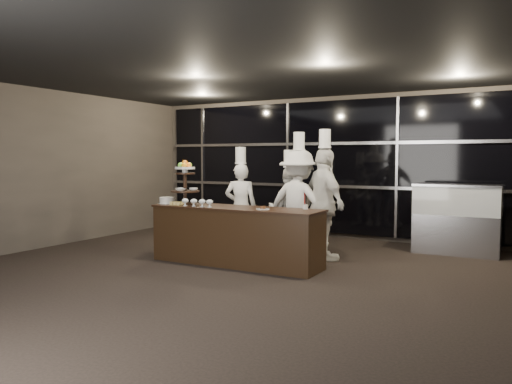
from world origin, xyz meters
The scene contains 14 objects.
room centered at (0.00, 0.00, 1.50)m, with size 10.00×10.00×10.00m.
window_wall centered at (0.00, 4.94, 1.50)m, with size 8.60×0.10×2.80m.
buffet_counter centered at (-0.54, 1.63, 0.47)m, with size 2.84×0.74×0.92m.
display_stand centered at (-1.54, 1.63, 1.34)m, with size 0.48×0.48×0.74m.
compotes centered at (-1.13, 1.41, 1.00)m, with size 0.59×0.11×0.12m.
layer_cake centered at (-1.89, 1.58, 0.97)m, with size 0.30×0.30×0.11m.
pastry_squares centered at (-1.59, 1.46, 0.95)m, with size 0.20×0.13×0.05m.
small_plate centered at (0.00, 1.53, 0.94)m, with size 0.20×0.20×0.05m.
chef_cup centered at (0.55, 1.88, 0.96)m, with size 0.08×0.08×0.07m, color white.
display_case centered at (2.41, 4.30, 0.69)m, with size 1.45×0.63×1.24m.
chef_a centered at (-1.10, 2.71, 0.83)m, with size 0.68×0.58×1.90m.
chef_b centered at (-0.20, 2.87, 0.79)m, with size 0.89×0.78×1.84m.
chef_c centered at (0.09, 2.65, 0.93)m, with size 1.22×0.75×2.13m.
chef_d centered at (0.57, 2.61, 0.95)m, with size 1.14×1.04×2.17m.
Camera 1 is at (3.58, -5.09, 1.71)m, focal length 35.00 mm.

